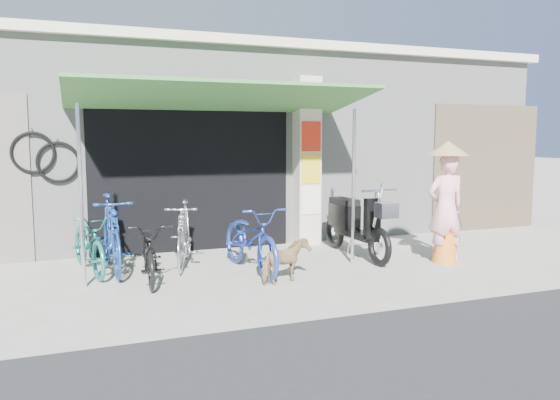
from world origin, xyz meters
name	(u,v)px	position (x,y,z in m)	size (l,w,h in m)	color
ground	(320,280)	(0.00, 0.00, 0.00)	(80.00, 80.00, 0.00)	#ACA79B
bicycle_shop	(223,142)	(0.00, 5.09, 1.83)	(12.30, 5.30, 3.66)	#999E97
shop_pillar	(306,162)	(0.85, 2.45, 1.50)	(0.42, 0.44, 3.00)	beige
awning	(223,99)	(-0.90, 1.63, 2.51)	(4.60, 1.88, 2.72)	#356D31
neighbour_right	(485,168)	(5.00, 2.59, 1.30)	(2.60, 0.06, 2.60)	brown
bike_teal	(90,243)	(-2.91, 1.53, 0.44)	(0.58, 1.66, 0.87)	#197369
bike_blue	(111,234)	(-2.61, 1.48, 0.56)	(0.52, 1.86, 1.12)	navy
bike_black	(149,251)	(-2.17, 0.76, 0.41)	(0.55, 1.57, 0.83)	black
bike_silver	(184,234)	(-1.57, 1.46, 0.49)	(0.46, 1.64, 0.99)	silver
bike_navy	(251,238)	(-0.73, 0.78, 0.49)	(0.65, 1.86, 0.98)	navy
street_dog	(286,261)	(-0.48, 0.03, 0.29)	(0.32, 0.70, 0.59)	tan
moped	(354,224)	(1.17, 1.20, 0.53)	(0.58, 2.05, 1.16)	black
nun	(446,204)	(2.26, 0.29, 0.92)	(0.65, 0.64, 1.88)	#FFABB9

